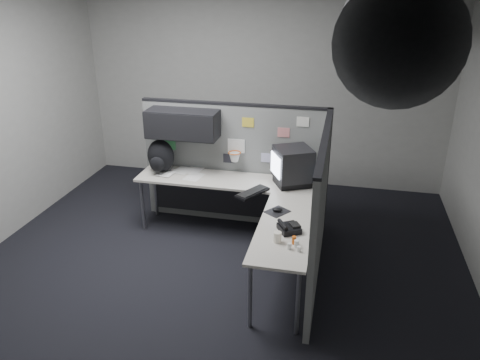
% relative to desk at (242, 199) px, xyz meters
% --- Properties ---
extents(room, '(5.62, 5.62, 3.22)m').
position_rel_desk_xyz_m(room, '(0.41, -0.70, 1.48)').
color(room, black).
rests_on(room, ground).
extents(partition_back, '(2.44, 0.42, 1.63)m').
position_rel_desk_xyz_m(partition_back, '(-0.40, 0.53, 0.38)').
color(partition_back, slate).
rests_on(partition_back, ground).
extents(partition_right, '(0.07, 2.23, 1.63)m').
position_rel_desk_xyz_m(partition_right, '(0.95, -0.49, 0.21)').
color(partition_right, slate).
rests_on(partition_right, ground).
extents(desk, '(2.31, 2.11, 0.73)m').
position_rel_desk_xyz_m(desk, '(0.00, 0.00, 0.00)').
color(desk, beige).
rests_on(desk, ground).
extents(monitor, '(0.55, 0.55, 0.47)m').
position_rel_desk_xyz_m(monitor, '(0.56, 0.30, 0.36)').
color(monitor, black).
rests_on(monitor, desk).
extents(keyboard, '(0.36, 0.47, 0.04)m').
position_rel_desk_xyz_m(keyboard, '(0.15, -0.08, 0.14)').
color(keyboard, black).
rests_on(keyboard, desk).
extents(mouse, '(0.30, 0.31, 0.05)m').
position_rel_desk_xyz_m(mouse, '(0.50, -0.48, 0.13)').
color(mouse, black).
rests_on(mouse, desk).
extents(phone, '(0.27, 0.28, 0.10)m').
position_rel_desk_xyz_m(phone, '(0.68, -0.87, 0.15)').
color(phone, black).
rests_on(phone, desk).
extents(bottles, '(0.13, 0.16, 0.08)m').
position_rel_desk_xyz_m(bottles, '(0.77, -1.16, 0.15)').
color(bottles, silver).
rests_on(bottles, desk).
extents(cup, '(0.09, 0.09, 0.10)m').
position_rel_desk_xyz_m(cup, '(0.60, -1.10, 0.17)').
color(cup, white).
rests_on(cup, desk).
extents(papers, '(0.76, 0.54, 0.02)m').
position_rel_desk_xyz_m(papers, '(-0.95, 0.38, 0.13)').
color(papers, white).
rests_on(papers, desk).
extents(backpack, '(0.42, 0.41, 0.43)m').
position_rel_desk_xyz_m(backpack, '(-1.14, 0.32, 0.33)').
color(backpack, black).
rests_on(backpack, desk).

